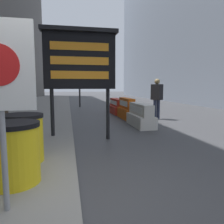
{
  "coord_description": "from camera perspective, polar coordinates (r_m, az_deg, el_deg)",
  "views": [
    {
      "loc": [
        -0.11,
        -2.56,
        1.47
      ],
      "look_at": [
        1.87,
        7.28,
        0.29
      ],
      "focal_mm": 35.0,
      "sensor_mm": 36.0,
      "label": 1
    }
  ],
  "objects": [
    {
      "name": "jersey_barrier_red_striped",
      "position": [
        11.99,
        1.31,
        1.34
      ],
      "size": [
        0.65,
        2.01,
        0.8
      ],
      "color": "red",
      "rests_on": "ground_plane"
    },
    {
      "name": "traffic_light_near_curb",
      "position": [
        15.78,
        -8.51,
        10.51
      ],
      "size": [
        0.28,
        0.44,
        3.49
      ],
      "color": "#2D2D30",
      "rests_on": "ground_plane"
    },
    {
      "name": "barrel_drum_middle",
      "position": [
        4.12,
        -22.34,
        -6.28
      ],
      "size": [
        0.72,
        0.72,
        0.83
      ],
      "color": "yellow",
      "rests_on": "sidewalk_left"
    },
    {
      "name": "message_board",
      "position": [
        5.98,
        -8.37,
        13.14
      ],
      "size": [
        1.99,
        0.36,
        2.96
      ],
      "color": "black",
      "rests_on": "ground_plane"
    },
    {
      "name": "jersey_barrier_white",
      "position": [
        8.16,
        7.49,
        -1.1
      ],
      "size": [
        0.61,
        1.78,
        0.84
      ],
      "color": "silver",
      "rests_on": "ground_plane"
    },
    {
      "name": "barrel_drum_foreground",
      "position": [
        3.28,
        -24.45,
        -9.66
      ],
      "size": [
        0.72,
        0.72,
        0.83
      ],
      "color": "yellow",
      "rests_on": "sidewalk_left"
    },
    {
      "name": "jersey_barrier_orange_far",
      "position": [
        10.03,
        3.84,
        0.64
      ],
      "size": [
        0.5,
        1.68,
        0.94
      ],
      "color": "orange",
      "rests_on": "ground_plane"
    },
    {
      "name": "ground_plane",
      "position": [
        2.95,
        -8.38,
        -23.2
      ],
      "size": [
        120.0,
        120.0,
        0.0
      ],
      "primitive_type": "plane",
      "color": "#3F3F42"
    },
    {
      "name": "bare_tree",
      "position": [
        11.32,
        -27.08,
        6.43
      ],
      "size": [
        1.38,
        1.59,
        2.78
      ],
      "color": "#4C3D2D",
      "rests_on": "sidewalk_left"
    },
    {
      "name": "pedestrian_worker",
      "position": [
        9.98,
        11.63,
        4.25
      ],
      "size": [
        0.5,
        0.55,
        1.81
      ],
      "rotation": [
        0.0,
        0.0,
        2.17
      ],
      "color": "#23283D",
      "rests_on": "ground_plane"
    },
    {
      "name": "traffic_cone_near",
      "position": [
        13.33,
        0.5,
        1.81
      ],
      "size": [
        0.39,
        0.39,
        0.69
      ],
      "color": "black",
      "rests_on": "ground_plane"
    }
  ]
}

